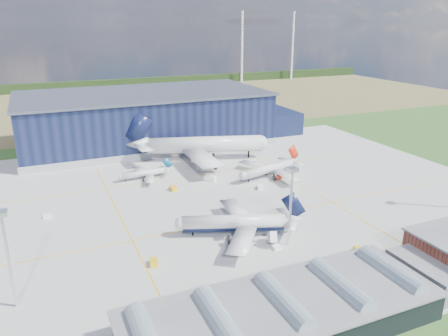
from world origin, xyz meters
TOP-DOWN VIEW (x-y plane):
  - ground at (0.00, 0.00)m, footprint 600.00×600.00m
  - apron at (0.00, 10.00)m, footprint 220.00×160.00m
  - farmland at (0.00, 220.00)m, footprint 600.00×220.00m
  - treeline at (0.00, 300.00)m, footprint 600.00×8.00m
  - hangar at (2.81, 94.80)m, footprint 145.00×62.00m
  - glass_concourse at (-6.45, -60.00)m, footprint 78.00×23.00m
  - light_mast_west at (-60.00, -30.00)m, footprint 2.60×2.60m
  - light_mast_center at (10.00, -30.00)m, footprint 2.60×2.60m
  - airliner_navy at (-1.47, -18.36)m, footprint 50.28×49.78m
  - airliner_red at (32.23, 22.00)m, footprint 40.26×39.74m
  - airliner_widebody at (17.39, 55.00)m, footprint 81.86×80.92m
  - airliner_regional at (-14.50, 39.76)m, footprint 23.71×23.23m
  - gse_tug_a at (-27.66, -25.31)m, footprint 2.70×3.70m
  - gse_tug_b at (25.25, -41.19)m, footprint 2.64×3.23m
  - gse_cart_a at (22.98, 11.28)m, footprint 3.29×3.87m
  - gse_van_b at (9.08, 27.09)m, footprint 4.60×4.80m
  - gse_tug_c at (-7.34, 23.20)m, footprint 2.47×3.60m
  - gse_cart_b at (-51.51, 16.44)m, footprint 2.91×2.19m
  - airstair at (5.60, -28.22)m, footprint 3.35×5.18m
  - car_b at (0.81, -48.00)m, footprint 3.31×1.37m

SIDE VIEW (x-z plane):
  - ground at x=0.00m, z-range 0.00..0.00m
  - farmland at x=0.00m, z-range -0.01..0.01m
  - apron at x=0.00m, z-range -0.01..0.07m
  - car_b at x=0.81m, z-range 0.00..1.07m
  - gse_cart_b at x=-51.51m, z-range 0.00..1.15m
  - gse_tug_b at x=25.25m, z-range 0.00..1.21m
  - gse_tug_a at x=-27.66m, z-range 0.00..1.39m
  - gse_cart_a at x=22.98m, z-range 0.00..1.42m
  - gse_tug_c at x=-7.34m, z-range 0.00..1.49m
  - gse_van_b at x=9.08m, z-range 0.00..2.09m
  - airstair at x=5.60m, z-range 0.00..3.09m
  - glass_concourse at x=-6.45m, z-range -0.61..7.99m
  - airliner_regional at x=-14.50m, z-range 0.00..7.47m
  - treeline at x=0.00m, z-range 0.00..8.00m
  - airliner_red at x=32.23m, z-range 0.00..10.82m
  - airliner_navy at x=-1.47m, z-range 0.00..12.80m
  - airliner_widebody at x=17.39m, z-range 0.00..21.43m
  - hangar at x=2.81m, z-range -1.43..24.67m
  - light_mast_west at x=-60.00m, z-range 3.93..26.93m
  - light_mast_center at x=10.00m, z-range 3.93..26.93m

